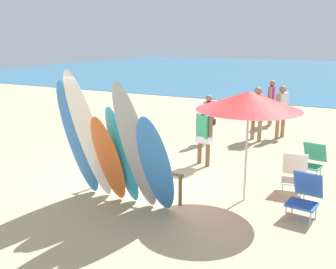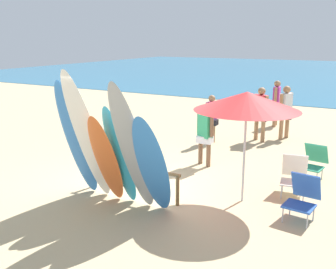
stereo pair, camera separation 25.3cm
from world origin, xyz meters
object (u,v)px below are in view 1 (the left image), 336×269
surfboard_orange_2 (109,161)px  beachgoer_near_rack (209,116)px  surfboard_teal_3 (123,157)px  beachgoer_strolling (257,110)px  beach_chair_blue (312,159)px  beach_chair_red (295,173)px  beach_umbrella (249,101)px  beachgoer_midbeach (271,100)px  surfboard_rack (135,173)px  surfboard_white_1 (89,138)px  surfboard_grey_4 (136,150)px  surfboard_blue_0 (79,141)px  beach_chair_striped (305,194)px  beachgoer_photographing (204,132)px  surfboard_blue_5 (156,166)px  beachgoer_by_water (281,108)px

surfboard_orange_2 → beachgoer_near_rack: size_ratio=1.36×
surfboard_teal_3 → beachgoer_strolling: 6.14m
beach_chair_blue → beach_chair_red: bearing=-91.0°
beachgoer_strolling → beach_umbrella: 4.90m
surfboard_teal_3 → beachgoer_midbeach: (0.82, 8.43, -0.05)m
surfboard_rack → surfboard_teal_3: 0.79m
beachgoer_strolling → beach_chair_blue: (2.01, -2.64, -0.55)m
surfboard_white_1 → beachgoer_midbeach: 8.72m
surfboard_white_1 → surfboard_grey_4: 1.05m
surfboard_blue_0 → surfboard_grey_4: 1.37m
beach_chair_striped → beachgoer_near_rack: bearing=137.8°
beachgoer_near_rack → beach_chair_blue: (3.23, -1.66, -0.43)m
beachgoer_photographing → beach_chair_red: bearing=-174.3°
surfboard_grey_4 → beachgoer_midbeach: bearing=88.2°
surfboard_blue_5 → beach_chair_striped: bearing=26.5°
beachgoer_photographing → beach_chair_red: (2.36, -0.81, -0.43)m
surfboard_blue_0 → beachgoer_by_water: size_ratio=1.53×
surfboard_white_1 → surfboard_orange_2: (0.39, 0.04, -0.39)m
beachgoer_midbeach → beach_umbrella: bearing=3.6°
surfboard_teal_3 → surfboard_orange_2: bearing=-147.2°
surfboard_blue_0 → beach_chair_red: bearing=27.5°
beach_umbrella → beachgoer_photographing: bearing=132.8°
beachgoer_midbeach → beachgoer_by_water: (0.70, -1.69, 0.02)m
beachgoer_photographing → beach_chair_striped: bearing=169.9°
surfboard_blue_0 → beach_chair_blue: surfboard_blue_0 is taller
surfboard_orange_2 → beachgoer_by_water: size_ratio=1.19×
surfboard_blue_0 → beachgoer_by_water: surfboard_blue_0 is taller
surfboard_teal_3 → surfboard_grey_4: bearing=-20.6°
surfboard_blue_5 → surfboard_blue_0: bearing=176.7°
beachgoer_by_water → beachgoer_strolling: bearing=-22.7°
surfboard_white_1 → beachgoer_strolling: (1.54, 6.23, -0.35)m
beach_chair_red → surfboard_orange_2: bearing=-150.5°
surfboard_white_1 → surfboard_orange_2: surfboard_white_1 is taller
surfboard_white_1 → beach_chair_red: surfboard_white_1 is taller
surfboard_blue_0 → surfboard_white_1: bearing=-17.1°
beachgoer_midbeach → beach_chair_striped: bearing=12.0°
surfboard_grey_4 → beachgoer_photographing: size_ratio=1.79×
beachgoer_near_rack → surfboard_blue_0: bearing=-179.4°
beachgoer_strolling → surfboard_blue_0: bearing=109.9°
beachgoer_near_rack → surfboard_grey_4: bearing=-164.7°
surfboard_blue_0 → surfboard_blue_5: size_ratio=1.22×
surfboard_blue_5 → beachgoer_near_rack: surfboard_blue_5 is taller
beachgoer_near_rack → beachgoer_photographing: bearing=-154.1°
beach_chair_striped → surfboard_orange_2: bearing=-151.8°
beachgoer_near_rack → beachgoer_by_water: bearing=-40.4°
beachgoer_photographing → beachgoer_by_water: bearing=-82.6°
surfboard_blue_0 → beachgoer_near_rack: (0.62, 5.19, -0.36)m
surfboard_blue_5 → beach_chair_striped: surfboard_blue_5 is taller
beachgoer_photographing → beachgoer_by_water: size_ratio=0.89×
surfboard_orange_2 → beachgoer_by_water: bearing=69.9°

